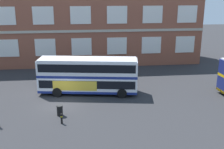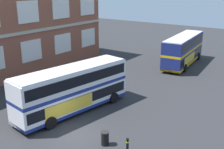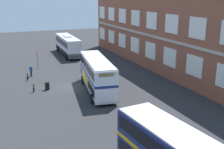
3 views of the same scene
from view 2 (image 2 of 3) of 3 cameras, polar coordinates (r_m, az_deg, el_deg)
The scene contains 5 objects.
ground_plane at distance 23.62m, azimuth -10.91°, elevation -10.32°, with size 120.00×120.00×0.00m, color #2B2B2D.
double_decker_near at distance 25.34m, azimuth -7.81°, elevation -2.82°, with size 11.26×4.20×4.07m.
double_decker_middle at distance 41.04m, azimuth 14.02°, elevation 4.83°, with size 11.20×3.69×4.07m.
station_litter_bin at distance 20.76m, azimuth -1.40°, elevation -12.55°, with size 0.60×0.60×1.03m.
safety_bollard_east at distance 20.13m, azimuth 3.09°, elevation -13.71°, with size 0.19×0.19×0.95m.
Camera 2 is at (-14.07, -13.44, 11.03)m, focal length 45.98 mm.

